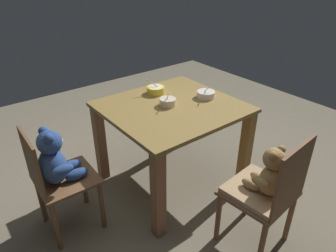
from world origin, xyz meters
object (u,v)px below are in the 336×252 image
porridge_bowl_white_near_right (206,94)px  porridge_bowl_yellow_far_center (156,90)px  dining_table (172,123)px  teddy_chair_near_front (267,185)px  teddy_chair_near_left (56,167)px  porridge_bowl_cream_center (168,102)px

porridge_bowl_white_near_right → porridge_bowl_yellow_far_center: 0.43m
dining_table → teddy_chair_near_front: teddy_chair_near_front is taller
teddy_chair_near_left → porridge_bowl_cream_center: porridge_bowl_cream_center is taller
dining_table → porridge_bowl_cream_center: bearing=138.5°
porridge_bowl_cream_center → porridge_bowl_yellow_far_center: porridge_bowl_yellow_far_center is taller
teddy_chair_near_left → porridge_bowl_yellow_far_center: (0.99, 0.23, 0.22)m
dining_table → porridge_bowl_cream_center: size_ratio=7.83×
teddy_chair_near_front → teddy_chair_near_left: (-0.98, 0.96, 0.03)m
dining_table → porridge_bowl_yellow_far_center: bearing=80.6°
porridge_bowl_cream_center → porridge_bowl_white_near_right: (0.35, -0.07, -0.00)m
porridge_bowl_cream_center → dining_table: bearing=-41.5°
teddy_chair_near_front → porridge_bowl_yellow_far_center: porridge_bowl_yellow_far_center is taller
teddy_chair_near_left → porridge_bowl_cream_center: 0.95m
dining_table → porridge_bowl_yellow_far_center: 0.34m
porridge_bowl_cream_center → porridge_bowl_yellow_far_center: (0.07, 0.26, 0.00)m
porridge_bowl_white_near_right → porridge_bowl_yellow_far_center: (-0.27, 0.33, 0.00)m
teddy_chair_near_left → dining_table: bearing=-1.5°
dining_table → teddy_chair_near_left: bearing=177.0°
dining_table → porridge_bowl_white_near_right: bearing=-8.7°
porridge_bowl_yellow_far_center → porridge_bowl_white_near_right: bearing=-50.1°
teddy_chair_near_front → porridge_bowl_yellow_far_center: bearing=-5.9°
dining_table → teddy_chair_near_front: size_ratio=1.17×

